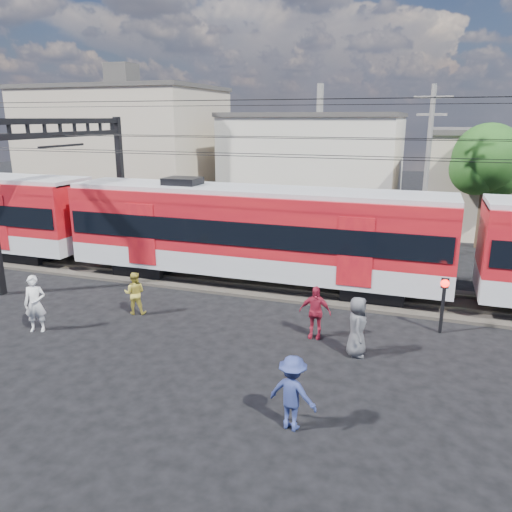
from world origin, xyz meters
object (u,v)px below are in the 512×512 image
at_px(pedestrian_a, 35,304).
at_px(pedestrian_c, 292,393).
at_px(commuter_train, 258,230).
at_px(crossing_signal, 444,295).

xyz_separation_m(pedestrian_a, pedestrian_c, (9.52, -2.52, -0.07)).
distance_m(commuter_train, pedestrian_c, 10.42).
bearing_deg(commuter_train, pedestrian_c, -66.87).
bearing_deg(crossing_signal, commuter_train, 159.72).
relative_size(commuter_train, crossing_signal, 26.26).
xyz_separation_m(commuter_train, pedestrian_c, (4.05, -9.48, -1.50)).
bearing_deg(pedestrian_c, pedestrian_a, -2.74).
bearing_deg(pedestrian_c, crossing_signal, -104.16).
bearing_deg(pedestrian_a, commuter_train, 29.92).
relative_size(pedestrian_a, crossing_signal, 1.01).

